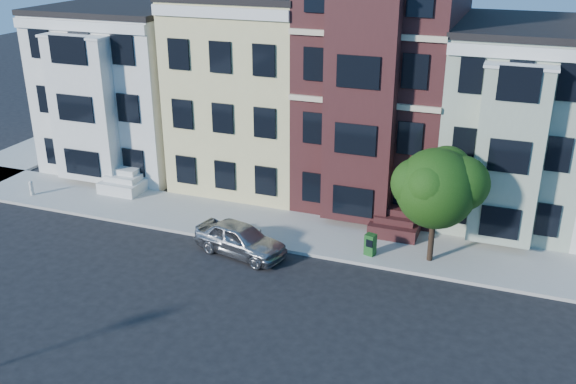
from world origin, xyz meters
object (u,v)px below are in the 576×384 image
at_px(street_tree, 436,194).
at_px(parked_car, 240,239).
at_px(newspaper_box, 370,244).
at_px(fire_hydrant, 32,189).

distance_m(street_tree, parked_car, 8.55).
height_order(parked_car, newspaper_box, parked_car).
bearing_deg(street_tree, parked_car, -165.24).
relative_size(street_tree, newspaper_box, 6.37).
xyz_separation_m(newspaper_box, fire_hydrant, (-18.40, 0.25, -0.17)).
bearing_deg(newspaper_box, street_tree, 23.56).
xyz_separation_m(parked_car, newspaper_box, (5.40, 1.67, -0.09)).
relative_size(parked_car, newspaper_box, 4.43).
distance_m(parked_car, fire_hydrant, 13.14).
xyz_separation_m(street_tree, fire_hydrant, (-20.90, -0.17, -2.75)).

